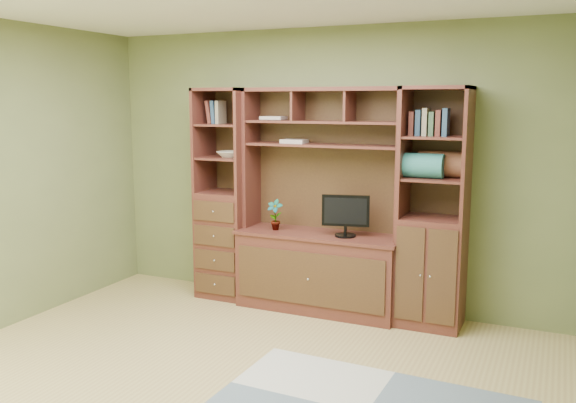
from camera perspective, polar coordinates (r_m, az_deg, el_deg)
The scene contains 10 objects.
room at distance 3.98m, azimuth -6.80°, elevation 0.25°, with size 4.60×4.10×2.64m.
center_hutch at distance 5.55m, azimuth 2.93°, elevation 0.01°, with size 1.54×0.53×2.05m, color #51241C.
left_tower at distance 6.01m, azimuth -5.85°, elevation 0.70°, with size 0.50×0.45×2.05m, color #51241C.
right_tower at distance 5.31m, azimuth 13.45°, elevation -0.67°, with size 0.55×0.45×2.05m, color #51241C.
monitor at distance 5.43m, azimuth 5.42°, elevation -0.62°, with size 0.42×0.19×0.52m, color black.
orchid at distance 5.71m, azimuth -1.23°, elevation -1.25°, with size 0.15×0.10×0.29m, color #9B4334.
magazines at distance 5.68m, azimuth 0.60°, elevation 5.66°, with size 0.23×0.17×0.04m, color #B2A297.
bowl at distance 5.94m, azimuth -5.44°, elevation 4.43°, with size 0.24×0.24×0.06m, color silver.
blanket_teal at distance 5.23m, azimuth 12.41°, elevation 3.30°, with size 0.36×0.21×0.21m, color #2A706B.
blanket_red at distance 5.33m, azimuth 14.23°, elevation 3.41°, with size 0.39×0.22×0.22m, color brown.
Camera 1 is at (2.03, -3.36, 1.93)m, focal length 38.00 mm.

